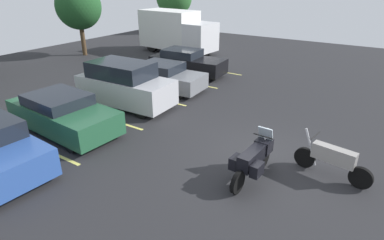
# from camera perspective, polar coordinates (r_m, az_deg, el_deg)

# --- Properties ---
(ground) EXTENTS (44.00, 44.00, 0.10)m
(ground) POSITION_cam_1_polar(r_m,az_deg,el_deg) (10.59, 12.25, -6.88)
(ground) COLOR #262628
(motorcycle_touring) EXTENTS (2.27, 0.91, 1.36)m
(motorcycle_touring) POSITION_cam_1_polar(r_m,az_deg,el_deg) (9.23, 11.04, -6.81)
(motorcycle_touring) COLOR black
(motorcycle_touring) RESTS_ON ground
(motorcycle_second) EXTENTS (0.65, 2.23, 1.28)m
(motorcycle_second) POSITION_cam_1_polar(r_m,az_deg,el_deg) (9.98, 23.95, -6.48)
(motorcycle_second) COLOR black
(motorcycle_second) RESTS_ON ground
(parking_stripes) EXTENTS (20.94, 4.94, 0.01)m
(parking_stripes) POSITION_cam_1_polar(r_m,az_deg,el_deg) (13.11, -21.34, -1.48)
(parking_stripes) COLOR #EAE066
(parking_stripes) RESTS_ON ground
(car_green) EXTENTS (2.18, 4.69, 1.43)m
(car_green) POSITION_cam_1_polar(r_m,az_deg,el_deg) (12.73, -22.26, 1.07)
(car_green) COLOR #235638
(car_green) RESTS_ON ground
(car_silver) EXTENTS (2.06, 4.48, 1.98)m
(car_silver) POSITION_cam_1_polar(r_m,az_deg,el_deg) (14.52, -12.02, 6.24)
(car_silver) COLOR #B7B7BC
(car_silver) RESTS_ON ground
(car_grey) EXTENTS (2.14, 4.46, 1.39)m
(car_grey) POSITION_cam_1_polar(r_m,az_deg,el_deg) (16.51, -5.36, 7.79)
(car_grey) COLOR slate
(car_grey) RESTS_ON ground
(car_black) EXTENTS (2.10, 4.56, 1.48)m
(car_black) POSITION_cam_1_polar(r_m,az_deg,el_deg) (19.13, -0.92, 10.32)
(car_black) COLOR black
(car_black) RESTS_ON ground
(box_truck) EXTENTS (2.78, 6.21, 3.10)m
(box_truck) POSITION_cam_1_polar(r_m,az_deg,el_deg) (25.04, -2.89, 15.71)
(box_truck) COLOR silver
(box_truck) RESTS_ON ground
(tree_center) EXTENTS (3.18, 3.18, 5.08)m
(tree_center) POSITION_cam_1_polar(r_m,az_deg,el_deg) (25.20, -19.78, 18.69)
(tree_center) COLOR #4C3823
(tree_center) RESTS_ON ground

